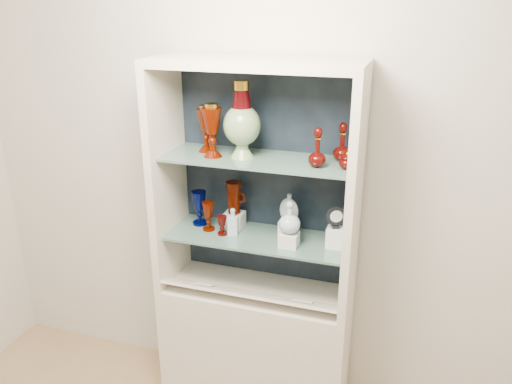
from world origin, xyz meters
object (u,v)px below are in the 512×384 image
(lidded_bowl, at_px, (347,160))
(clear_round_decanter, at_px, (290,218))
(cameo_medallion, at_px, (336,217))
(flat_flask, at_px, (289,207))
(cobalt_goblet, at_px, (199,208))
(pedestal_lamp_left, at_px, (206,129))
(ruby_goblet_tall, at_px, (208,216))
(ruby_goblet_small, at_px, (222,225))
(ruby_decanter_b, at_px, (342,141))
(enamel_urn, at_px, (242,120))
(pedestal_lamp_right, at_px, (212,131))
(ruby_pitcher, at_px, (234,198))
(clear_square_bottle, at_px, (233,221))
(ruby_decanter_a, at_px, (318,145))

(lidded_bowl, distance_m, clear_round_decanter, 0.40)
(lidded_bowl, xyz_separation_m, cameo_medallion, (-0.04, 0.04, -0.30))
(flat_flask, bearing_deg, cobalt_goblet, -167.14)
(lidded_bowl, bearing_deg, pedestal_lamp_left, 173.94)
(ruby_goblet_tall, xyz_separation_m, flat_flask, (0.42, 0.05, 0.08))
(ruby_goblet_small, bearing_deg, ruby_goblet_tall, 159.71)
(pedestal_lamp_left, xyz_separation_m, ruby_decanter_b, (0.68, 0.04, -0.02))
(ruby_goblet_small, bearing_deg, enamel_urn, 15.18)
(pedestal_lamp_right, bearing_deg, flat_flask, 13.64)
(lidded_bowl, height_order, clear_round_decanter, lidded_bowl)
(pedestal_lamp_right, xyz_separation_m, lidded_bowl, (0.65, -0.00, -0.09))
(ruby_pitcher, bearing_deg, cobalt_goblet, -158.70)
(ruby_decanter_b, relative_size, cobalt_goblet, 1.05)
(ruby_goblet_tall, relative_size, ruby_pitcher, 0.90)
(lidded_bowl, bearing_deg, ruby_decanter_b, 109.52)
(pedestal_lamp_right, bearing_deg, clear_round_decanter, -2.43)
(flat_flask, bearing_deg, ruby_goblet_small, -152.37)
(ruby_decanter_b, xyz_separation_m, ruby_goblet_tall, (-0.66, -0.08, -0.44))
(enamel_urn, xyz_separation_m, flat_flask, (0.23, 0.06, -0.44))
(lidded_bowl, bearing_deg, clear_square_bottle, 177.37)
(pedestal_lamp_right, bearing_deg, ruby_goblet_tall, 144.67)
(enamel_urn, distance_m, clear_round_decanter, 0.52)
(cobalt_goblet, distance_m, clear_square_bottle, 0.23)
(enamel_urn, distance_m, flat_flask, 0.50)
(pedestal_lamp_right, xyz_separation_m, ruby_decanter_b, (0.61, 0.12, -0.03))
(pedestal_lamp_right, distance_m, ruby_goblet_small, 0.50)
(pedestal_lamp_left, distance_m, ruby_decanter_a, 0.59)
(ruby_decanter_a, relative_size, ruby_decanter_b, 1.05)
(flat_flask, bearing_deg, ruby_pitcher, -172.00)
(pedestal_lamp_right, xyz_separation_m, cameo_medallion, (0.61, 0.04, -0.39))
(pedestal_lamp_left, height_order, ruby_pitcher, pedestal_lamp_left)
(pedestal_lamp_right, height_order, cobalt_goblet, pedestal_lamp_right)
(ruby_decanter_a, height_order, clear_square_bottle, ruby_decanter_a)
(lidded_bowl, distance_m, ruby_goblet_small, 0.74)
(ruby_decanter_a, bearing_deg, cameo_medallion, 30.05)
(ruby_pitcher, bearing_deg, lidded_bowl, 2.58)
(lidded_bowl, xyz_separation_m, ruby_pitcher, (-0.59, 0.12, -0.29))
(ruby_goblet_small, height_order, cameo_medallion, cameo_medallion)
(pedestal_lamp_left, distance_m, ruby_decanter_b, 0.68)
(ruby_goblet_small, relative_size, clear_square_bottle, 0.71)
(ruby_goblet_small, bearing_deg, pedestal_lamp_left, 144.86)
(ruby_pitcher, bearing_deg, pedestal_lamp_left, -148.15)
(pedestal_lamp_left, bearing_deg, lidded_bowl, -6.06)
(pedestal_lamp_right, xyz_separation_m, clear_round_decanter, (0.40, -0.02, -0.40))
(pedestal_lamp_left, bearing_deg, ruby_pitcher, 17.98)
(lidded_bowl, distance_m, ruby_pitcher, 0.67)
(pedestal_lamp_right, xyz_separation_m, flat_flask, (0.37, 0.09, -0.39))
(cobalt_goblet, bearing_deg, ruby_goblet_small, -28.29)
(ruby_decanter_b, bearing_deg, cameo_medallion, -88.37)
(ruby_decanter_a, distance_m, cobalt_goblet, 0.78)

